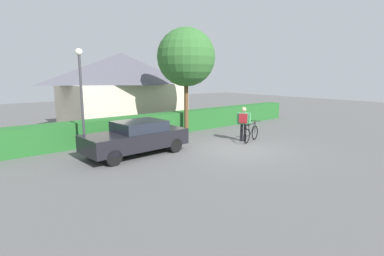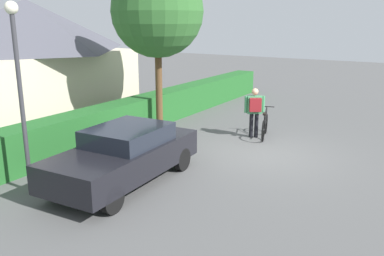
{
  "view_description": "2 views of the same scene",
  "coord_description": "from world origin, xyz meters",
  "views": [
    {
      "loc": [
        -9.66,
        -8.64,
        3.21
      ],
      "look_at": [
        -1.77,
        0.85,
        1.02
      ],
      "focal_mm": 28.28,
      "sensor_mm": 36.0,
      "label": 1
    },
    {
      "loc": [
        -10.87,
        -4.29,
        3.85
      ],
      "look_at": [
        -2.23,
        1.01,
        1.15
      ],
      "focal_mm": 38.38,
      "sensor_mm": 36.0,
      "label": 2
    }
  ],
  "objects": [
    {
      "name": "bicycle",
      "position": [
        1.7,
        0.57,
        0.39
      ],
      "size": [
        1.64,
        0.65,
        0.96
      ],
      "color": "black",
      "rests_on": "ground"
    },
    {
      "name": "person_rider",
      "position": [
        1.48,
        0.86,
        1.01
      ],
      "size": [
        0.52,
        0.58,
        1.66
      ],
      "color": "black",
      "rests_on": "ground"
    },
    {
      "name": "ground_plane",
      "position": [
        0.0,
        0.0,
        0.0
      ],
      "size": [
        60.0,
        60.0,
        0.0
      ],
      "primitive_type": "plane",
      "color": "#545454"
    },
    {
      "name": "parked_car_near",
      "position": [
        -3.76,
        1.96,
        0.72
      ],
      "size": [
        4.23,
        1.94,
        1.37
      ],
      "color": "black",
      "rests_on": "ground"
    },
    {
      "name": "fire_hydrant",
      "position": [
        -1.86,
        3.44,
        0.41
      ],
      "size": [
        0.2,
        0.2,
        0.81
      ],
      "color": "red",
      "rests_on": "ground"
    },
    {
      "name": "street_lamp",
      "position": [
        -5.32,
        3.49,
        2.73
      ],
      "size": [
        0.28,
        0.28,
        4.22
      ],
      "color": "#38383D",
      "rests_on": "ground"
    },
    {
      "name": "house_distant",
      "position": [
        -0.6,
        9.26,
        2.34
      ],
      "size": [
        7.42,
        5.0,
        4.57
      ],
      "color": "beige",
      "rests_on": "ground"
    },
    {
      "name": "hedge_row",
      "position": [
        0.0,
        4.83,
        0.57
      ],
      "size": [
        19.14,
        0.9,
        1.14
      ],
      "primitive_type": "cube",
      "color": "#225F26",
      "rests_on": "ground"
    },
    {
      "name": "tree_kerbside",
      "position": [
        0.41,
        3.96,
        4.08
      ],
      "size": [
        3.03,
        3.03,
        5.61
      ],
      "color": "brown",
      "rests_on": "ground"
    }
  ]
}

